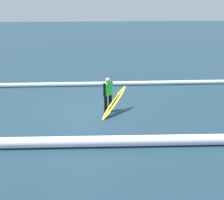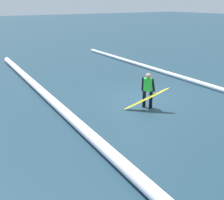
{
  "view_description": "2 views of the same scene",
  "coord_description": "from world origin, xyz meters",
  "views": [
    {
      "loc": [
        0.12,
        12.73,
        4.25
      ],
      "look_at": [
        -0.98,
        2.4,
        1.07
      ],
      "focal_mm": 49.0,
      "sensor_mm": 36.0,
      "label": 1
    },
    {
      "loc": [
        -9.58,
        7.96,
        4.21
      ],
      "look_at": [
        -1.27,
        2.52,
        0.77
      ],
      "focal_mm": 45.92,
      "sensor_mm": 36.0,
      "label": 2
    }
  ],
  "objects": [
    {
      "name": "surfboard",
      "position": [
        -1.23,
        0.86,
        0.5
      ],
      "size": [
        1.31,
        1.58,
        1.02
      ],
      "color": "yellow",
      "rests_on": "ground_plane"
    },
    {
      "name": "ground_plane",
      "position": [
        0.0,
        0.0,
        0.0
      ],
      "size": [
        163.9,
        163.9,
        0.0
      ],
      "primitive_type": "plane",
      "color": "#1F3A49"
    },
    {
      "name": "wave_crest_foreground",
      "position": [
        -0.43,
        -3.88,
        0.12
      ],
      "size": [
        25.85,
        1.23,
        0.23
      ],
      "primitive_type": "cylinder",
      "rotation": [
        0.0,
        1.57,
        -0.04
      ],
      "color": "white",
      "rests_on": "ground_plane"
    },
    {
      "name": "wave_crest_midground",
      "position": [
        0.31,
        3.86,
        0.18
      ],
      "size": [
        23.06,
        1.89,
        0.35
      ],
      "primitive_type": "cylinder",
      "rotation": [
        0.0,
        1.57,
        -0.07
      ],
      "color": "white",
      "rests_on": "ground_plane"
    },
    {
      "name": "surfer",
      "position": [
        -1.0,
        0.59,
        0.82
      ],
      "size": [
        0.42,
        0.43,
        1.47
      ],
      "rotation": [
        0.0,
        0.0,
        0.71
      ],
      "color": "black",
      "rests_on": "ground_plane"
    }
  ]
}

